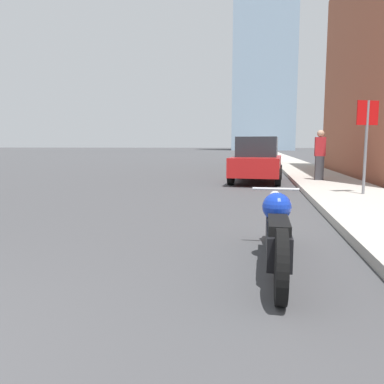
{
  "coord_description": "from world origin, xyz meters",
  "views": [
    {
      "loc": [
        2.96,
        -0.9,
        1.38
      ],
      "look_at": [
        1.8,
        5.8,
        0.53
      ],
      "focal_mm": 35.0,
      "sensor_mm": 36.0,
      "label": 1
    }
  ],
  "objects_px": {
    "parked_car_red": "(257,160)",
    "pedestrian": "(320,154)",
    "parked_car_black": "(259,153)",
    "motorcycle": "(277,231)",
    "parked_car_white": "(257,150)",
    "stop_sign": "(367,131)"
  },
  "relations": [
    {
      "from": "parked_car_white",
      "to": "pedestrian",
      "type": "height_order",
      "value": "pedestrian"
    },
    {
      "from": "parked_car_black",
      "to": "stop_sign",
      "type": "height_order",
      "value": "stop_sign"
    },
    {
      "from": "parked_car_red",
      "to": "parked_car_white",
      "type": "xyz_separation_m",
      "value": [
        -0.0,
        25.36,
        0.08
      ]
    },
    {
      "from": "parked_car_black",
      "to": "parked_car_red",
      "type": "bearing_deg",
      "value": -93.32
    },
    {
      "from": "parked_car_red",
      "to": "parked_car_black",
      "type": "xyz_separation_m",
      "value": [
        0.12,
        12.66,
        -0.0
      ]
    },
    {
      "from": "motorcycle",
      "to": "parked_car_black",
      "type": "relative_size",
      "value": 0.69
    },
    {
      "from": "motorcycle",
      "to": "parked_car_red",
      "type": "height_order",
      "value": "parked_car_red"
    },
    {
      "from": "parked_car_black",
      "to": "motorcycle",
      "type": "bearing_deg",
      "value": -92.48
    },
    {
      "from": "parked_car_red",
      "to": "parked_car_white",
      "type": "bearing_deg",
      "value": 94.14
    },
    {
      "from": "parked_car_red",
      "to": "pedestrian",
      "type": "bearing_deg",
      "value": -5.61
    },
    {
      "from": "motorcycle",
      "to": "stop_sign",
      "type": "xyz_separation_m",
      "value": [
        2.44,
        5.76,
        1.33
      ]
    },
    {
      "from": "parked_car_white",
      "to": "stop_sign",
      "type": "bearing_deg",
      "value": -84.81
    },
    {
      "from": "parked_car_red",
      "to": "pedestrian",
      "type": "distance_m",
      "value": 2.24
    },
    {
      "from": "parked_car_red",
      "to": "stop_sign",
      "type": "bearing_deg",
      "value": -53.63
    },
    {
      "from": "parked_car_white",
      "to": "motorcycle",
      "type": "bearing_deg",
      "value": -89.6
    },
    {
      "from": "motorcycle",
      "to": "pedestrian",
      "type": "relative_size",
      "value": 1.53
    },
    {
      "from": "parked_car_red",
      "to": "parked_car_black",
      "type": "relative_size",
      "value": 1.1
    },
    {
      "from": "parked_car_red",
      "to": "stop_sign",
      "type": "distance_m",
      "value": 5.1
    },
    {
      "from": "stop_sign",
      "to": "pedestrian",
      "type": "height_order",
      "value": "stop_sign"
    },
    {
      "from": "parked_car_black",
      "to": "pedestrian",
      "type": "xyz_separation_m",
      "value": [
        2.07,
        -13.04,
        0.25
      ]
    },
    {
      "from": "pedestrian",
      "to": "parked_car_white",
      "type": "bearing_deg",
      "value": 94.87
    },
    {
      "from": "parked_car_red",
      "to": "pedestrian",
      "type": "height_order",
      "value": "pedestrian"
    }
  ]
}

